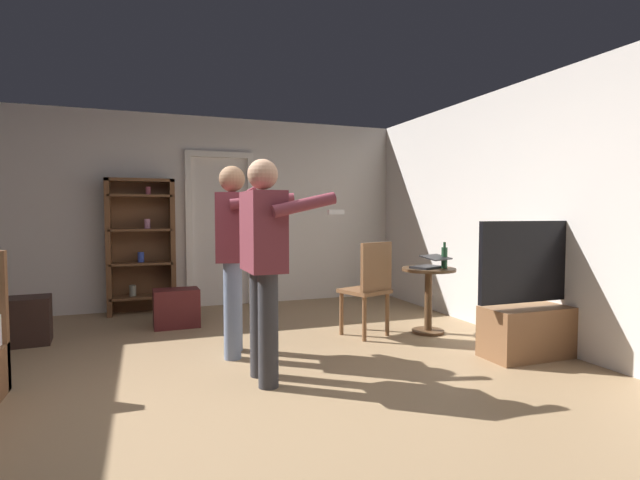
{
  "coord_description": "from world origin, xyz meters",
  "views": [
    {
      "loc": [
        -0.52,
        -3.39,
        1.29
      ],
      "look_at": [
        0.92,
        0.51,
        1.05
      ],
      "focal_mm": 26.89,
      "sensor_mm": 36.0,
      "label": 1
    }
  ],
  "objects_px": {
    "person_blue_shirt": "(264,253)",
    "side_table": "(428,290)",
    "laptop": "(430,264)",
    "suitcase_small": "(20,321)",
    "tv_flatscreen": "(535,315)",
    "bottle_on_table": "(444,257)",
    "suitcase_dark": "(176,308)",
    "person_striped_shirt": "(234,245)",
    "wooden_chair": "(370,285)",
    "bookshelf": "(141,241)"
  },
  "relations": [
    {
      "from": "person_striped_shirt",
      "to": "suitcase_dark",
      "type": "height_order",
      "value": "person_striped_shirt"
    },
    {
      "from": "person_blue_shirt",
      "to": "suitcase_dark",
      "type": "height_order",
      "value": "person_blue_shirt"
    },
    {
      "from": "tv_flatscreen",
      "to": "person_blue_shirt",
      "type": "height_order",
      "value": "person_blue_shirt"
    },
    {
      "from": "person_striped_shirt",
      "to": "person_blue_shirt",
      "type": "bearing_deg",
      "value": -83.1
    },
    {
      "from": "bookshelf",
      "to": "person_blue_shirt",
      "type": "height_order",
      "value": "bookshelf"
    },
    {
      "from": "person_striped_shirt",
      "to": "suitcase_dark",
      "type": "bearing_deg",
      "value": 108.54
    },
    {
      "from": "side_table",
      "to": "wooden_chair",
      "type": "bearing_deg",
      "value": 173.8
    },
    {
      "from": "bottle_on_table",
      "to": "bookshelf",
      "type": "bearing_deg",
      "value": 143.4
    },
    {
      "from": "wooden_chair",
      "to": "suitcase_small",
      "type": "relative_size",
      "value": 1.88
    },
    {
      "from": "laptop",
      "to": "person_blue_shirt",
      "type": "bearing_deg",
      "value": -157.95
    },
    {
      "from": "person_blue_shirt",
      "to": "wooden_chair",
      "type": "bearing_deg",
      "value": 34.47
    },
    {
      "from": "tv_flatscreen",
      "to": "side_table",
      "type": "bearing_deg",
      "value": 111.87
    },
    {
      "from": "side_table",
      "to": "laptop",
      "type": "height_order",
      "value": "laptop"
    },
    {
      "from": "bottle_on_table",
      "to": "person_blue_shirt",
      "type": "height_order",
      "value": "person_blue_shirt"
    },
    {
      "from": "wooden_chair",
      "to": "suitcase_small",
      "type": "bearing_deg",
      "value": 164.91
    },
    {
      "from": "suitcase_dark",
      "to": "suitcase_small",
      "type": "bearing_deg",
      "value": -172.56
    },
    {
      "from": "suitcase_dark",
      "to": "person_blue_shirt",
      "type": "bearing_deg",
      "value": -77.44
    },
    {
      "from": "wooden_chair",
      "to": "suitcase_small",
      "type": "xyz_separation_m",
      "value": [
        -3.34,
        0.9,
        -0.31
      ]
    },
    {
      "from": "wooden_chair",
      "to": "person_striped_shirt",
      "type": "xyz_separation_m",
      "value": [
        -1.43,
        -0.15,
        0.46
      ]
    },
    {
      "from": "wooden_chair",
      "to": "suitcase_dark",
      "type": "relative_size",
      "value": 2.0
    },
    {
      "from": "laptop",
      "to": "person_striped_shirt",
      "type": "height_order",
      "value": "person_striped_shirt"
    },
    {
      "from": "side_table",
      "to": "suitcase_small",
      "type": "relative_size",
      "value": 1.33
    },
    {
      "from": "laptop",
      "to": "suitcase_small",
      "type": "xyz_separation_m",
      "value": [
        -3.99,
        1.01,
        -0.52
      ]
    },
    {
      "from": "side_table",
      "to": "wooden_chair",
      "type": "distance_m",
      "value": 0.67
    },
    {
      "from": "bottle_on_table",
      "to": "person_striped_shirt",
      "type": "xyz_separation_m",
      "value": [
        -2.23,
        0.01,
        0.18
      ]
    },
    {
      "from": "person_blue_shirt",
      "to": "bottle_on_table",
      "type": "bearing_deg",
      "value": 19.66
    },
    {
      "from": "tv_flatscreen",
      "to": "person_blue_shirt",
      "type": "relative_size",
      "value": 0.73
    },
    {
      "from": "tv_flatscreen",
      "to": "suitcase_small",
      "type": "xyz_separation_m",
      "value": [
        -4.43,
        2.03,
        -0.14
      ]
    },
    {
      "from": "tv_flatscreen",
      "to": "suitcase_dark",
      "type": "height_order",
      "value": "tv_flatscreen"
    },
    {
      "from": "bookshelf",
      "to": "person_blue_shirt",
      "type": "bearing_deg",
      "value": -73.6
    },
    {
      "from": "tv_flatscreen",
      "to": "bottle_on_table",
      "type": "height_order",
      "value": "tv_flatscreen"
    },
    {
      "from": "side_table",
      "to": "bottle_on_table",
      "type": "bearing_deg",
      "value": -29.74
    },
    {
      "from": "laptop",
      "to": "suitcase_dark",
      "type": "height_order",
      "value": "laptop"
    },
    {
      "from": "bottle_on_table",
      "to": "person_striped_shirt",
      "type": "bearing_deg",
      "value": 179.82
    },
    {
      "from": "suitcase_dark",
      "to": "wooden_chair",
      "type": "bearing_deg",
      "value": -33.24
    },
    {
      "from": "person_blue_shirt",
      "to": "suitcase_small",
      "type": "relative_size",
      "value": 3.21
    },
    {
      "from": "bottle_on_table",
      "to": "suitcase_dark",
      "type": "distance_m",
      "value": 3.02
    },
    {
      "from": "tv_flatscreen",
      "to": "wooden_chair",
      "type": "relative_size",
      "value": 1.25
    },
    {
      "from": "laptop",
      "to": "suitcase_small",
      "type": "relative_size",
      "value": 0.81
    },
    {
      "from": "tv_flatscreen",
      "to": "suitcase_dark",
      "type": "distance_m",
      "value": 3.72
    },
    {
      "from": "suitcase_dark",
      "to": "side_table",
      "type": "bearing_deg",
      "value": -27.38
    },
    {
      "from": "bookshelf",
      "to": "tv_flatscreen",
      "type": "height_order",
      "value": "bookshelf"
    },
    {
      "from": "side_table",
      "to": "bookshelf",
      "type": "bearing_deg",
      "value": 143.1
    },
    {
      "from": "tv_flatscreen",
      "to": "laptop",
      "type": "relative_size",
      "value": 2.89
    },
    {
      "from": "person_blue_shirt",
      "to": "person_striped_shirt",
      "type": "bearing_deg",
      "value": 96.9
    },
    {
      "from": "bottle_on_table",
      "to": "suitcase_dark",
      "type": "height_order",
      "value": "bottle_on_table"
    },
    {
      "from": "tv_flatscreen",
      "to": "suitcase_dark",
      "type": "xyz_separation_m",
      "value": [
        -2.95,
        2.27,
        -0.15
      ]
    },
    {
      "from": "bookshelf",
      "to": "side_table",
      "type": "xyz_separation_m",
      "value": [
        2.89,
        -2.17,
        -0.46
      ]
    },
    {
      "from": "tv_flatscreen",
      "to": "wooden_chair",
      "type": "xyz_separation_m",
      "value": [
        -1.09,
        1.13,
        0.18
      ]
    },
    {
      "from": "person_blue_shirt",
      "to": "side_table",
      "type": "bearing_deg",
      "value": 22.89
    }
  ]
}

